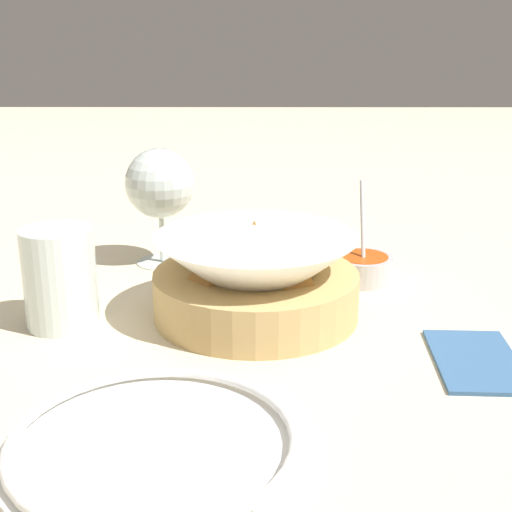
{
  "coord_description": "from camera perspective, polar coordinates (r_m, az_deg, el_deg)",
  "views": [
    {
      "loc": [
        -0.72,
        -0.02,
        0.3
      ],
      "look_at": [
        -0.0,
        -0.02,
        0.07
      ],
      "focal_mm": 50.0,
      "sensor_mm": 36.0,
      "label": 1
    }
  ],
  "objects": [
    {
      "name": "side_plate",
      "position": [
        0.55,
        -8.2,
        -14.58
      ],
      "size": [
        0.23,
        0.23,
        0.01
      ],
      "color": "white",
      "rests_on": "ground_plane"
    },
    {
      "name": "food_basket",
      "position": [
        0.76,
        -0.01,
        -2.12
      ],
      "size": [
        0.22,
        0.22,
        0.1
      ],
      "color": "tan",
      "rests_on": "ground_plane"
    },
    {
      "name": "ground_plane",
      "position": [
        0.78,
        -1.49,
        -4.78
      ],
      "size": [
        4.0,
        4.0,
        0.0
      ],
      "primitive_type": "plane",
      "color": "beige"
    },
    {
      "name": "sauce_cup",
      "position": [
        0.88,
        8.51,
        -0.87
      ],
      "size": [
        0.08,
        0.08,
        0.12
      ],
      "color": "#B7B7BC",
      "rests_on": "ground_plane"
    },
    {
      "name": "wine_glass",
      "position": [
        0.93,
        -7.69,
        5.52
      ],
      "size": [
        0.09,
        0.09,
        0.15
      ],
      "color": "silver",
      "rests_on": "ground_plane"
    },
    {
      "name": "napkin",
      "position": [
        0.7,
        17.22,
        -7.85
      ],
      "size": [
        0.13,
        0.08,
        0.01
      ],
      "color": "#38608E",
      "rests_on": "ground_plane"
    },
    {
      "name": "beer_mug",
      "position": [
        0.77,
        -15.36,
        -1.89
      ],
      "size": [
        0.12,
        0.08,
        0.11
      ],
      "color": "silver",
      "rests_on": "ground_plane"
    }
  ]
}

